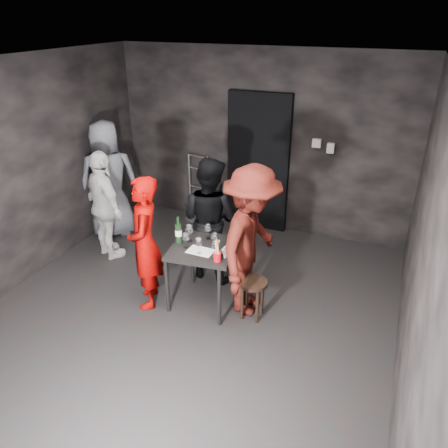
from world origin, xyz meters
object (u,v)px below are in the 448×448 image
at_px(woman_black, 209,216).
at_px(breadstick_cup, 217,251).
at_px(bystander_grey, 108,170).
at_px(man_maroon, 252,231).
at_px(hand_truck, 199,207).
at_px(stool, 253,289).
at_px(server_red, 145,241).
at_px(wine_bottle, 179,233).
at_px(tasting_table, 204,255).
at_px(bystander_cream, 105,205).

distance_m(woman_black, breadstick_cup, 0.93).
bearing_deg(bystander_grey, man_maroon, 122.82).
distance_m(hand_truck, stool, 2.69).
bearing_deg(server_red, wine_bottle, 99.96).
height_order(hand_truck, server_red, server_red).
xyz_separation_m(bystander_grey, wine_bottle, (1.73, -1.09, -0.16)).
bearing_deg(hand_truck, server_red, -67.58).
bearing_deg(tasting_table, server_red, -158.61).
relative_size(tasting_table, breadstick_cup, 2.87).
bearing_deg(stool, hand_truck, 128.31).
relative_size(server_red, breadstick_cup, 6.31).
relative_size(hand_truck, server_red, 0.65).
relative_size(server_red, bystander_cream, 1.07).
height_order(hand_truck, bystander_cream, bystander_cream).
distance_m(woman_black, bystander_grey, 1.92).
height_order(hand_truck, stool, hand_truck).
height_order(tasting_table, server_red, server_red).
distance_m(tasting_table, man_maroon, 0.64).
bearing_deg(bystander_cream, hand_truck, -83.22).
height_order(man_maroon, wine_bottle, man_maroon).
relative_size(woman_black, bystander_grey, 0.82).
bearing_deg(bystander_grey, hand_truck, -170.99).
relative_size(hand_truck, breadstick_cup, 4.13).
distance_m(stool, woman_black, 1.13).
bearing_deg(stool, server_red, -170.69).
bearing_deg(breadstick_cup, stool, 26.91).
bearing_deg(tasting_table, bystander_grey, 152.00).
distance_m(woman_black, wine_bottle, 0.62).
relative_size(man_maroon, breadstick_cup, 7.72).
bearing_deg(hand_truck, woman_black, -48.11).
relative_size(hand_truck, stool, 2.30).
bearing_deg(man_maroon, wine_bottle, 99.02).
xyz_separation_m(server_red, man_maroon, (1.14, 0.34, 0.18)).
height_order(tasting_table, woman_black, woman_black).
distance_m(stool, wine_bottle, 1.04).
distance_m(man_maroon, wine_bottle, 0.85).
bearing_deg(server_red, hand_truck, 163.70).
distance_m(hand_truck, wine_bottle, 2.31).
distance_m(server_red, bystander_grey, 1.96).
distance_m(server_red, wine_bottle, 0.39).
bearing_deg(breadstick_cup, tasting_table, 139.88).
distance_m(wine_bottle, breadstick_cup, 0.60).
height_order(wine_bottle, breadstick_cup, wine_bottle).
distance_m(hand_truck, man_maroon, 2.65).
relative_size(tasting_table, bystander_grey, 0.36).
bearing_deg(breadstick_cup, wine_bottle, 159.91).
bearing_deg(bystander_cream, wine_bottle, -171.20).
bearing_deg(tasting_table, bystander_cream, 163.86).
bearing_deg(bystander_grey, breadstick_cup, 114.38).
distance_m(bystander_cream, wine_bottle, 1.48).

